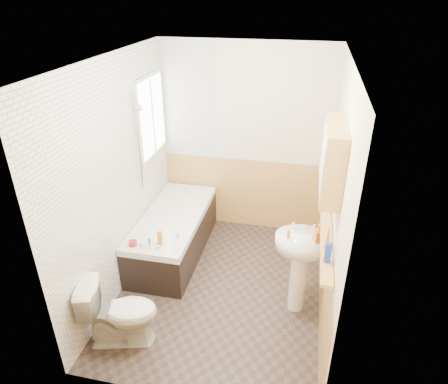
{
  "coord_description": "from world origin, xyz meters",
  "views": [
    {
      "loc": [
        0.78,
        -3.43,
        3.08
      ],
      "look_at": [
        0.0,
        0.15,
        1.15
      ],
      "focal_mm": 32.0,
      "sensor_mm": 36.0,
      "label": 1
    }
  ],
  "objects_px": {
    "toilet": "(120,313)",
    "bathtub": "(174,233)",
    "sink": "(300,258)",
    "pine_shelf": "(326,232)",
    "medicine_cabinet": "(333,160)"
  },
  "relations": [
    {
      "from": "bathtub",
      "to": "medicine_cabinet",
      "type": "xyz_separation_m",
      "value": [
        1.74,
        -0.79,
        1.48
      ]
    },
    {
      "from": "toilet",
      "to": "bathtub",
      "type": "bearing_deg",
      "value": -16.41
    },
    {
      "from": "bathtub",
      "to": "pine_shelf",
      "type": "bearing_deg",
      "value": -24.08
    },
    {
      "from": "sink",
      "to": "medicine_cabinet",
      "type": "bearing_deg",
      "value": -42.93
    },
    {
      "from": "sink",
      "to": "pine_shelf",
      "type": "relative_size",
      "value": 0.67
    },
    {
      "from": "medicine_cabinet",
      "to": "bathtub",
      "type": "bearing_deg",
      "value": 155.61
    },
    {
      "from": "sink",
      "to": "pine_shelf",
      "type": "xyz_separation_m",
      "value": [
        0.2,
        -0.13,
        0.42
      ]
    },
    {
      "from": "bathtub",
      "to": "sink",
      "type": "bearing_deg",
      "value": -22.84
    },
    {
      "from": "toilet",
      "to": "medicine_cabinet",
      "type": "relative_size",
      "value": 1.02
    },
    {
      "from": "bathtub",
      "to": "medicine_cabinet",
      "type": "relative_size",
      "value": 2.42
    },
    {
      "from": "toilet",
      "to": "pine_shelf",
      "type": "relative_size",
      "value": 0.46
    },
    {
      "from": "sink",
      "to": "toilet",
      "type": "bearing_deg",
      "value": -159.63
    },
    {
      "from": "pine_shelf",
      "to": "toilet",
      "type": "bearing_deg",
      "value": -159.63
    },
    {
      "from": "toilet",
      "to": "pine_shelf",
      "type": "height_order",
      "value": "pine_shelf"
    },
    {
      "from": "toilet",
      "to": "pine_shelf",
      "type": "distance_m",
      "value": 2.05
    }
  ]
}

